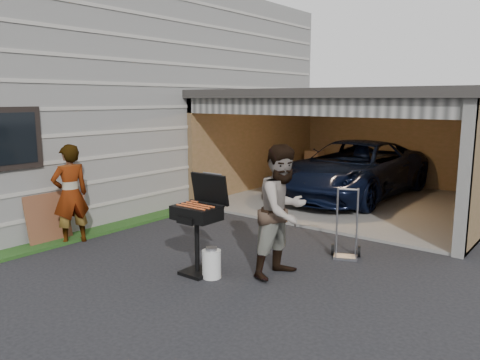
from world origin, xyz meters
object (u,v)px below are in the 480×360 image
object	(u,v)px
woman	(70,194)
plywood_panel	(48,219)
propane_tank	(212,264)
hand_truck	(346,244)
man	(283,211)
bbq_grill	(198,216)
minivan	(353,171)

from	to	relation	value
woman	plywood_panel	xyz separation A→B (m)	(-0.35, -0.27, -0.47)
propane_tank	hand_truck	bearing A→B (deg)	60.73
man	plywood_panel	world-z (taller)	man
woman	propane_tank	distance (m)	3.32
man	bbq_grill	bearing A→B (deg)	132.24
minivan	woman	world-z (taller)	woman
minivan	hand_truck	world-z (taller)	minivan
propane_tank	hand_truck	distance (m)	2.44
propane_tank	hand_truck	size ratio (longest dim) A/B	0.36
propane_tank	woman	bearing A→B (deg)	-174.68
minivan	bbq_grill	bearing A→B (deg)	-84.47
minivan	hand_truck	bearing A→B (deg)	-65.38
woman	bbq_grill	xyz separation A→B (m)	(2.95, 0.32, -0.02)
propane_tank	hand_truck	xyz separation A→B (m)	(1.19, 2.13, 0.02)
woman	bbq_grill	size ratio (longest dim) A/B	1.21
minivan	bbq_grill	distance (m)	6.68
man	propane_tank	size ratio (longest dim) A/B	4.69
woman	bbq_grill	bearing A→B (deg)	107.11
minivan	plywood_panel	size ratio (longest dim) A/B	5.70
minivan	man	xyz separation A→B (m)	(1.56, -5.92, 0.26)
plywood_panel	hand_truck	world-z (taller)	hand_truck
propane_tank	plywood_panel	world-z (taller)	plywood_panel
plywood_panel	hand_truck	bearing A→B (deg)	29.55
minivan	hand_truck	size ratio (longest dim) A/B	4.51
man	hand_truck	size ratio (longest dim) A/B	1.68
minivan	man	size ratio (longest dim) A/B	2.68
bbq_grill	plywood_panel	xyz separation A→B (m)	(-3.30, -0.59, -0.45)
minivan	man	world-z (taller)	man
bbq_grill	man	bearing A→B (deg)	34.89
propane_tank	plywood_panel	distance (m)	3.63
plywood_panel	hand_truck	size ratio (longest dim) A/B	0.79
man	bbq_grill	xyz separation A→B (m)	(-1.06, -0.74, -0.09)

